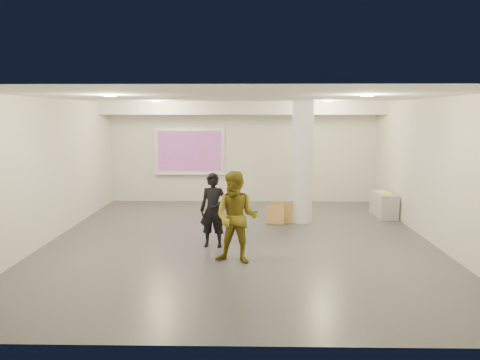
{
  "coord_description": "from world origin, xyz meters",
  "views": [
    {
      "loc": [
        0.19,
        -9.6,
        2.7
      ],
      "look_at": [
        0.0,
        0.4,
        1.25
      ],
      "focal_mm": 35.0,
      "sensor_mm": 36.0,
      "label": 1
    }
  ],
  "objects_px": {
    "projection_screen": "(190,152)",
    "credenza": "(384,205)",
    "man": "(236,218)",
    "woman": "(213,210)",
    "column": "(302,162)"
  },
  "relations": [
    {
      "from": "projection_screen",
      "to": "credenza",
      "type": "distance_m",
      "value": 5.81
    },
    {
      "from": "projection_screen",
      "to": "man",
      "type": "bearing_deg",
      "value": -75.02
    },
    {
      "from": "credenza",
      "to": "woman",
      "type": "height_order",
      "value": "woman"
    },
    {
      "from": "projection_screen",
      "to": "man",
      "type": "relative_size",
      "value": 1.26
    },
    {
      "from": "column",
      "to": "man",
      "type": "distance_m",
      "value": 3.63
    },
    {
      "from": "credenza",
      "to": "woman",
      "type": "distance_m",
      "value": 5.14
    },
    {
      "from": "woman",
      "to": "projection_screen",
      "type": "bearing_deg",
      "value": 110.73
    },
    {
      "from": "column",
      "to": "woman",
      "type": "distance_m",
      "value": 3.09
    },
    {
      "from": "projection_screen",
      "to": "column",
      "type": "bearing_deg",
      "value": -40.56
    },
    {
      "from": "column",
      "to": "man",
      "type": "height_order",
      "value": "column"
    },
    {
      "from": "credenza",
      "to": "projection_screen",
      "type": "bearing_deg",
      "value": 157.54
    },
    {
      "from": "column",
      "to": "man",
      "type": "xyz_separation_m",
      "value": [
        -1.53,
        -3.22,
        -0.67
      ]
    },
    {
      "from": "credenza",
      "to": "man",
      "type": "height_order",
      "value": "man"
    },
    {
      "from": "column",
      "to": "woman",
      "type": "relative_size",
      "value": 2.0
    },
    {
      "from": "credenza",
      "to": "man",
      "type": "xyz_separation_m",
      "value": [
        -3.75,
        -3.87,
        0.52
      ]
    }
  ]
}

